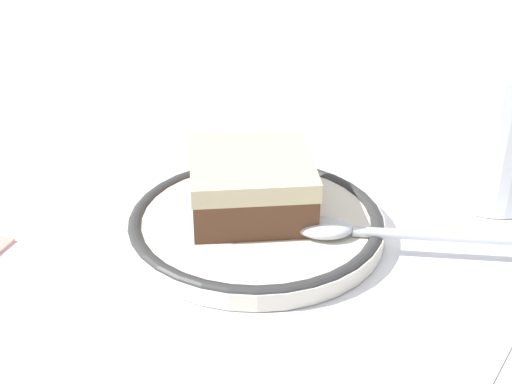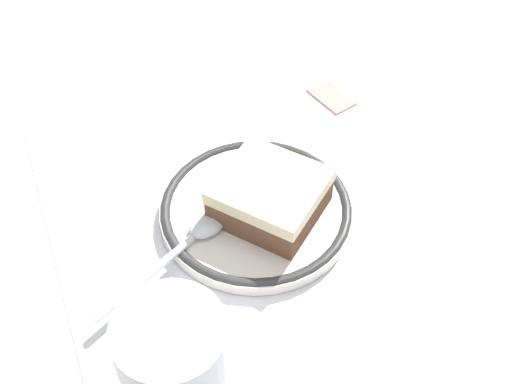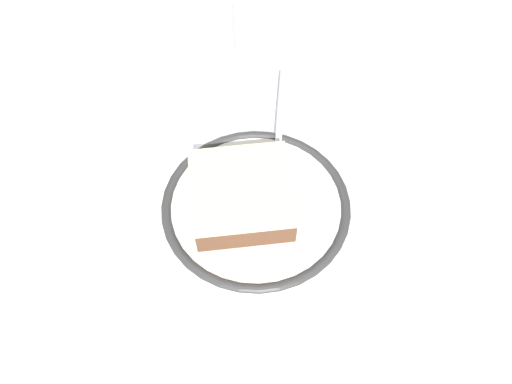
# 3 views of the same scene
# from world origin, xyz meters

# --- Properties ---
(ground_plane) EXTENTS (2.40, 2.40, 0.00)m
(ground_plane) POSITION_xyz_m (0.00, 0.00, 0.00)
(ground_plane) COLOR #B7B2A8
(placemat) EXTENTS (0.44, 0.39, 0.00)m
(placemat) POSITION_xyz_m (0.00, 0.00, 0.00)
(placemat) COLOR white
(placemat) RESTS_ON ground_plane
(plate) EXTENTS (0.17, 0.17, 0.01)m
(plate) POSITION_xyz_m (0.03, 0.02, 0.01)
(plate) COLOR silver
(plate) RESTS_ON placemat
(cake_slice) EXTENTS (0.12, 0.12, 0.04)m
(cake_slice) POSITION_xyz_m (0.02, 0.01, 0.03)
(cake_slice) COLOR brown
(cake_slice) RESTS_ON plate
(spoon) EXTENTS (0.08, 0.14, 0.01)m
(spoon) POSITION_xyz_m (0.01, 0.09, 0.02)
(spoon) COLOR silver
(spoon) RESTS_ON plate
(cup) EXTENTS (0.07, 0.07, 0.10)m
(cup) POSITION_xyz_m (-0.12, 0.13, 0.04)
(cup) COLOR white
(cup) RESTS_ON placemat
(napkin) EXTENTS (0.16, 0.15, 0.00)m
(napkin) POSITION_xyz_m (-0.09, -0.09, 0.00)
(napkin) COLOR white
(napkin) RESTS_ON placemat
(sugar_packet) EXTENTS (0.06, 0.04, 0.01)m
(sugar_packet) POSITION_xyz_m (0.15, -0.12, 0.00)
(sugar_packet) COLOR #E5998C
(sugar_packet) RESTS_ON placemat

